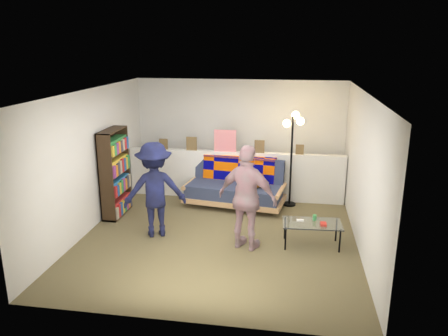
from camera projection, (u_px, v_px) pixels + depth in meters
name	position (u px, v px, depth m)	size (l,w,h in m)	color
ground	(220.00, 233.00, 7.46)	(5.00, 5.00, 0.00)	brown
room_shell	(225.00, 132.00, 7.45)	(4.60, 5.05, 2.45)	silver
half_wall_ledge	(235.00, 175.00, 9.03)	(4.45, 0.15, 1.00)	silver
ledge_decor	(224.00, 143.00, 8.86)	(2.97, 0.02, 0.45)	brown
futon_sofa	(236.00, 186.00, 8.68)	(2.05, 1.18, 0.83)	tan
bookshelf	(115.00, 176.00, 8.10)	(0.27, 0.82, 1.63)	black
coffee_table	(312.00, 224.00, 6.93)	(0.95, 0.56, 0.48)	black
floor_lamp	(293.00, 140.00, 8.44)	(0.40, 0.34, 1.87)	black
person_left	(155.00, 190.00, 7.21)	(1.03, 0.59, 1.60)	black
person_right	(247.00, 198.00, 6.72)	(0.98, 0.41, 1.67)	pink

